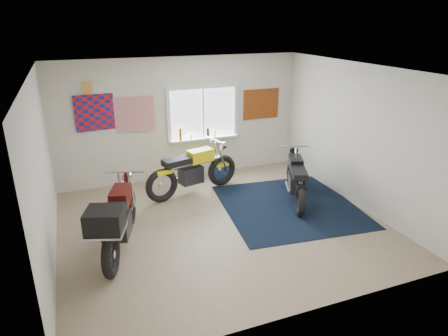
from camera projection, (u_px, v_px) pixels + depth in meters
name	position (u px, v px, depth m)	size (l,w,h in m)	color
ground	(222.00, 224.00, 7.12)	(5.50, 5.50, 0.00)	#9E896B
room_shell	(221.00, 136.00, 6.54)	(5.50, 5.50, 5.50)	white
navy_rug	(289.00, 206.00, 7.80)	(2.50, 2.60, 0.01)	black
window_assembly	(203.00, 117.00, 8.96)	(1.66, 0.17, 1.26)	white
oil_bottles	(194.00, 134.00, 8.95)	(0.87, 0.07, 0.28)	brown
flag_display	(87.00, 88.00, 7.88)	(1.60, 0.10, 1.17)	red
triumph_poster	(261.00, 104.00, 9.40)	(0.90, 0.03, 0.70)	#A54C14
yellow_triumph	(193.00, 172.00, 8.24)	(2.12, 0.78, 1.08)	black
black_chrome_bike	(296.00, 180.00, 7.93)	(0.92, 1.84, 1.00)	black
maroon_tourer	(117.00, 220.00, 6.05)	(1.06, 2.15, 1.11)	black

